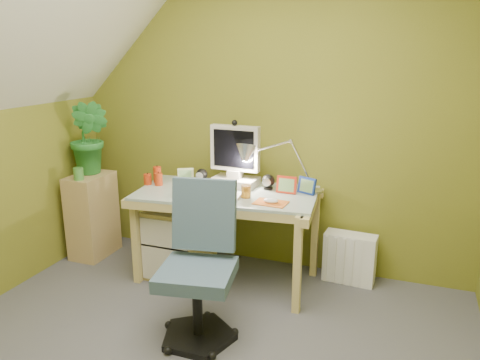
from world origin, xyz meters
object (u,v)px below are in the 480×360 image
(desk_lamp, at_px, (294,154))
(radiator, at_px, (350,258))
(task_chair, at_px, (197,273))
(potted_plant, at_px, (90,137))
(monitor, at_px, (235,153))
(desk, at_px, (227,236))
(side_ledge, at_px, (93,215))

(desk_lamp, xyz_separation_m, radiator, (0.43, 0.10, -0.79))
(task_chair, bearing_deg, radiator, 44.92)
(potted_plant, relative_size, task_chair, 0.69)
(radiator, bearing_deg, monitor, -169.57)
(radiator, bearing_deg, task_chair, -121.38)
(desk, relative_size, potted_plant, 2.13)
(side_ledge, bearing_deg, monitor, 7.23)
(desk, relative_size, monitor, 2.55)
(desk_lamp, distance_m, potted_plant, 1.68)
(desk_lamp, bearing_deg, radiator, 25.97)
(desk, bearing_deg, radiator, 11.98)
(side_ledge, height_order, task_chair, task_chair)
(potted_plant, bearing_deg, side_ledge, -90.00)
(side_ledge, bearing_deg, desk_lamp, 5.30)
(monitor, distance_m, side_ledge, 1.38)
(monitor, relative_size, radiator, 1.35)
(side_ledge, distance_m, task_chair, 1.58)
(potted_plant, height_order, task_chair, potted_plant)
(radiator, bearing_deg, side_ledge, -169.13)
(monitor, xyz_separation_m, task_chair, (0.12, -0.97, -0.51))
(radiator, bearing_deg, potted_plant, -170.48)
(desk_lamp, bearing_deg, desk, -145.30)
(desk, bearing_deg, potted_plant, 170.89)
(desk, relative_size, task_chair, 1.48)
(desk_lamp, xyz_separation_m, side_ledge, (-1.68, -0.16, -0.63))
(potted_plant, distance_m, task_chair, 1.70)
(desk, distance_m, radiator, 0.94)
(side_ledge, xyz_separation_m, radiator, (2.11, 0.26, -0.16))
(potted_plant, distance_m, radiator, 2.27)
(side_ledge, bearing_deg, potted_plant, 90.00)
(potted_plant, bearing_deg, monitor, 4.92)
(potted_plant, height_order, radiator, potted_plant)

